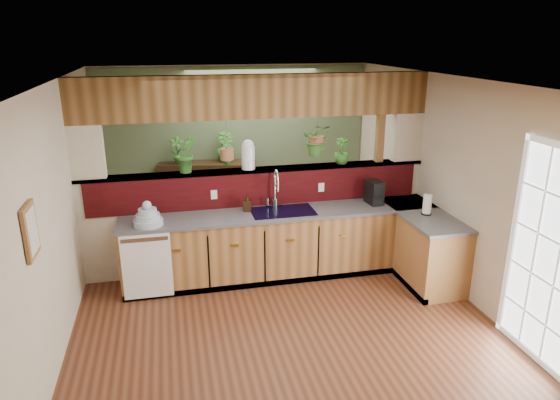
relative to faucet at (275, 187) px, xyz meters
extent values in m
cube|color=#552C1A|center=(-0.18, -1.12, -1.18)|extent=(4.60, 7.00, 0.01)
cube|color=brown|center=(-0.18, -1.12, 1.42)|extent=(4.60, 7.00, 0.01)
cube|color=beige|center=(-0.18, 2.38, 0.12)|extent=(4.60, 0.02, 2.60)
cube|color=beige|center=(-2.48, -1.12, 0.12)|extent=(0.02, 7.00, 2.60)
cube|color=beige|center=(2.12, -1.12, 0.12)|extent=(0.02, 7.00, 2.60)
cube|color=beige|center=(-0.18, 0.23, -0.51)|extent=(4.60, 0.15, 1.35)
cube|color=#370709|center=(-0.18, 0.14, -0.06)|extent=(4.40, 0.02, 0.45)
cube|color=brown|center=(-0.18, 0.23, 0.19)|extent=(4.60, 0.21, 0.04)
cube|color=brown|center=(-0.18, 0.23, 1.14)|extent=(4.60, 0.15, 0.55)
cube|color=beige|center=(-2.28, 0.23, 0.52)|extent=(0.40, 0.15, 0.70)
cube|color=beige|center=(1.92, 0.23, 0.52)|extent=(0.40, 0.15, 0.70)
cube|color=brown|center=(1.52, 0.23, 0.12)|extent=(0.10, 0.10, 2.60)
cube|color=brown|center=(-0.18, 0.23, 0.19)|extent=(4.60, 0.21, 0.04)
cube|color=brown|center=(-0.18, 0.23, 1.14)|extent=(4.60, 0.15, 0.55)
cube|color=#4D6243|center=(-0.18, 2.36, 0.12)|extent=(4.55, 0.02, 2.55)
cube|color=brown|center=(0.07, -0.15, -0.75)|extent=(4.10, 0.60, 0.86)
cube|color=#4F4E54|center=(0.07, -0.15, -0.30)|extent=(4.14, 0.64, 0.04)
cube|color=brown|center=(1.82, -0.59, -0.75)|extent=(0.60, 1.48, 0.86)
cube|color=#4F4E54|center=(1.82, -0.59, -0.30)|extent=(0.64, 1.52, 0.04)
cube|color=brown|center=(1.82, -0.15, -0.75)|extent=(0.60, 0.60, 0.86)
cube|color=#4F4E54|center=(1.82, -0.15, -0.30)|extent=(0.64, 0.64, 0.04)
cube|color=black|center=(0.07, -0.42, -1.14)|extent=(4.10, 0.06, 0.08)
cube|color=black|center=(1.55, -0.59, -1.14)|extent=(0.06, 1.48, 0.08)
cube|color=white|center=(-1.66, -0.46, -0.73)|extent=(0.58, 0.02, 0.82)
cube|color=#B7B7B2|center=(-1.66, -0.48, -0.38)|extent=(0.54, 0.01, 0.05)
cube|color=black|center=(0.07, -0.15, -0.30)|extent=(0.82, 0.50, 0.03)
cube|color=black|center=(-0.12, -0.15, -0.38)|extent=(0.34, 0.40, 0.16)
cube|color=black|center=(0.26, -0.15, -0.38)|extent=(0.34, 0.40, 0.16)
cube|color=white|center=(2.09, -2.42, -0.13)|extent=(0.06, 1.02, 2.16)
cube|color=brown|center=(-2.46, -1.92, 0.37)|extent=(0.03, 0.35, 0.45)
cube|color=silver|center=(-2.44, -1.92, 0.37)|extent=(0.01, 0.27, 0.37)
cylinder|color=#B7B7B2|center=(0.01, 0.05, -0.23)|extent=(0.08, 0.08, 0.11)
cylinder|color=#B7B7B2|center=(0.01, 0.05, -0.03)|extent=(0.03, 0.03, 0.31)
torus|color=#B7B7B2|center=(0.01, -0.03, 0.13)|extent=(0.23, 0.03, 0.23)
cylinder|color=#B7B7B2|center=(0.01, -0.13, 0.05)|extent=(0.03, 0.03, 0.13)
cylinder|color=#B7B7B2|center=(-0.10, 0.05, -0.20)|extent=(0.03, 0.03, 0.11)
cylinder|color=#A4B9D4|center=(-1.61, -0.27, -0.25)|extent=(0.35, 0.35, 0.08)
cylinder|color=#A4B9D4|center=(-1.61, -0.27, -0.17)|extent=(0.28, 0.28, 0.07)
cylinder|color=#A4B9D4|center=(-1.61, -0.27, -0.11)|extent=(0.22, 0.22, 0.07)
sphere|color=#A4B9D4|center=(-1.61, -0.27, -0.03)|extent=(0.11, 0.11, 0.11)
imported|color=#342113|center=(-0.38, -0.03, -0.18)|extent=(0.11, 0.12, 0.21)
cube|color=black|center=(1.33, -0.11, -0.13)|extent=(0.17, 0.27, 0.31)
cube|color=black|center=(1.33, -0.20, -0.23)|extent=(0.15, 0.10, 0.10)
cylinder|color=silver|center=(1.33, -0.17, -0.19)|extent=(0.08, 0.08, 0.08)
cylinder|color=black|center=(1.81, -0.67, -0.27)|extent=(0.13, 0.13, 0.02)
cylinder|color=#B7B7B2|center=(1.81, -0.67, -0.14)|extent=(0.02, 0.02, 0.28)
cylinder|color=white|center=(1.81, -0.67, -0.14)|extent=(0.11, 0.11, 0.24)
cylinder|color=silver|center=(-0.31, 0.23, 0.35)|extent=(0.18, 0.18, 0.29)
sphere|color=silver|center=(-0.31, 0.23, 0.52)|extent=(0.16, 0.16, 0.16)
imported|color=#2B6222|center=(-1.10, 0.23, 0.46)|extent=(0.30, 0.26, 0.50)
imported|color=#2B6222|center=(0.98, 0.23, 0.38)|extent=(0.21, 0.21, 0.35)
cylinder|color=brown|center=(-0.59, 0.23, 0.67)|extent=(0.01, 0.01, 0.39)
cylinder|color=brown|center=(-0.59, 0.23, 0.42)|extent=(0.17, 0.17, 0.15)
imported|color=#2B6222|center=(-0.59, 0.23, 0.64)|extent=(0.23, 0.19, 0.37)
cylinder|color=brown|center=(0.62, 0.23, 0.72)|extent=(0.01, 0.01, 0.29)
cylinder|color=brown|center=(0.62, 0.23, 0.51)|extent=(0.20, 0.20, 0.17)
imported|color=#2B6222|center=(0.62, 0.23, 0.76)|extent=(0.44, 0.41, 0.42)
cube|color=black|center=(-0.70, 2.13, -0.68)|extent=(1.67, 0.74, 1.08)
imported|color=#2B6222|center=(-1.19, 2.13, 0.08)|extent=(0.27, 0.20, 0.45)
imported|color=#2B6222|center=(-0.40, 2.13, 0.11)|extent=(0.33, 0.33, 0.51)
imported|color=#2B6222|center=(0.67, 1.07, -0.80)|extent=(0.78, 0.70, 0.76)
camera|label=1|loc=(-1.32, -6.04, 1.88)|focal=32.00mm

